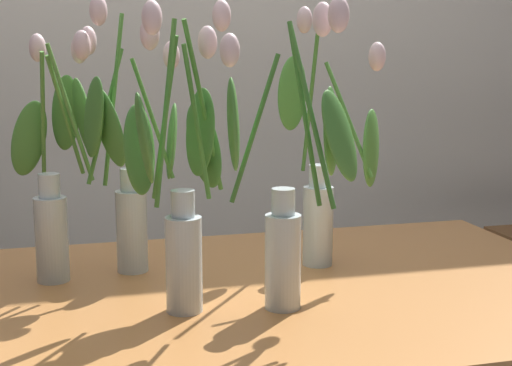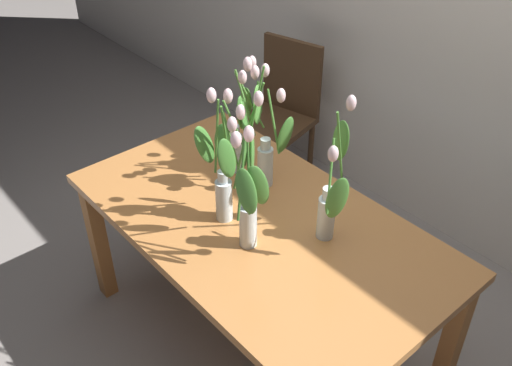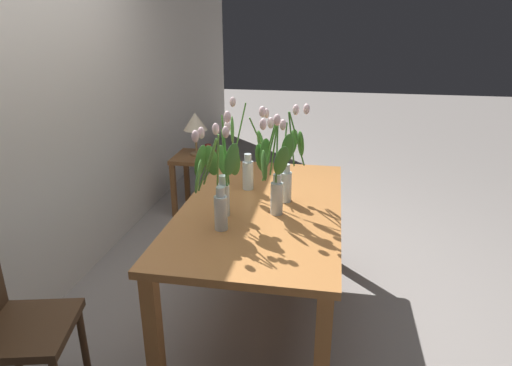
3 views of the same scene
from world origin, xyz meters
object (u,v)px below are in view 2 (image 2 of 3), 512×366
Objects in this scene: tulip_vase_3 at (243,128)px; tulip_vase_4 at (262,144)px; tulip_vase_1 at (246,202)px; tulip_vase_2 at (228,169)px; dining_chair at (282,108)px; tulip_vase_0 at (330,199)px; dining_table at (258,236)px.

tulip_vase_4 reaches higher than tulip_vase_3.
tulip_vase_1 is 0.20m from tulip_vase_2.
tulip_vase_3 reaches higher than dining_chair.
tulip_vase_0 is at bearing -6.10° from tulip_vase_3.
tulip_vase_4 is 1.19m from dining_chair.
dining_table is at bearing -44.66° from tulip_vase_4.
tulip_vase_0 is 1.02× the size of tulip_vase_1.
tulip_vase_4 is at bearing 107.07° from tulip_vase_2.
tulip_vase_4 is (-0.26, 0.31, -0.01)m from tulip_vase_1.
tulip_vase_0 is 0.62× the size of dining_chair.
tulip_vase_3 is 0.15m from tulip_vase_4.
tulip_vase_3 is at bearing 170.80° from tulip_vase_4.
tulip_vase_1 is at bearing -56.51° from dining_table.
tulip_vase_4 reaches higher than dining_table.
dining_table is 1.36m from dining_chair.
tulip_vase_4 is (-0.07, 0.24, -0.02)m from tulip_vase_2.
dining_chair is at bearing 131.58° from tulip_vase_1.
tulip_vase_2 is 1.42m from dining_chair.
dining_table is 0.34m from tulip_vase_2.
tulip_vase_1 is at bearing -20.32° from tulip_vase_2.
tulip_vase_0 is 1.01× the size of tulip_vase_2.
tulip_vase_1 is (0.09, -0.14, 0.31)m from dining_table.
tulip_vase_3 is 0.57× the size of dining_chair.
tulip_vase_4 is at bearing -48.00° from dining_chair.
dining_table is 3.01× the size of tulip_vase_3.
tulip_vase_2 is at bearing -72.93° from tulip_vase_4.
dining_chair is (-0.59, 0.80, -0.43)m from tulip_vase_3.
tulip_vase_0 is at bearing -5.00° from tulip_vase_4.
tulip_vase_3 is 1.09m from dining_chair.
tulip_vase_2 is at bearing -52.52° from dining_chair.
tulip_vase_0 is 1.09× the size of tulip_vase_3.
tulip_vase_3 is at bearing 148.99° from dining_table.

